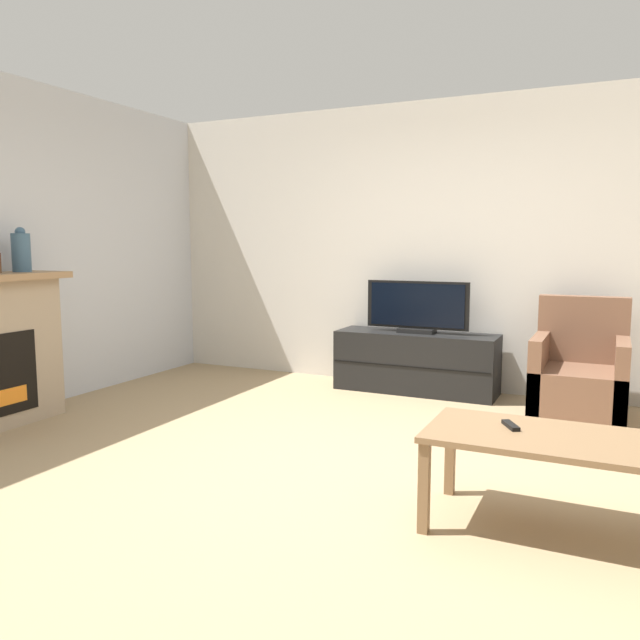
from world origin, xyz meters
TOP-DOWN VIEW (x-y plane):
  - ground_plane at (0.00, 0.00)m, footprint 24.00×24.00m
  - wall_back at (0.00, 2.48)m, footprint 12.00×0.06m
  - mantel_vase_right at (-2.75, 0.03)m, footprint 0.14×0.14m
  - tv_stand at (-0.21, 2.17)m, footprint 1.48×0.47m
  - tv at (-0.21, 2.17)m, footprint 0.96×0.18m
  - armchair at (1.21, 1.92)m, footprint 0.70×0.76m
  - coffee_table at (1.16, -0.33)m, footprint 1.10×0.60m
  - remote at (1.00, -0.28)m, footprint 0.11×0.15m

SIDE VIEW (x-z plane):
  - ground_plane at x=0.00m, z-range 0.00..0.00m
  - tv_stand at x=-0.21m, z-range 0.00..0.56m
  - armchair at x=1.21m, z-range -0.17..0.78m
  - coffee_table at x=1.16m, z-range 0.18..0.66m
  - remote at x=1.00m, z-range 0.48..0.50m
  - tv at x=-0.21m, z-range 0.54..1.02m
  - mantel_vase_right at x=-2.75m, z-range 1.14..1.49m
  - wall_back at x=0.00m, z-range 0.00..2.70m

